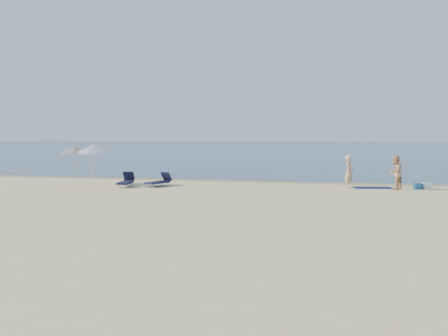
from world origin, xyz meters
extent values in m
plane|color=#CEBF89|center=(0.00, 0.00, 0.00)|extent=(160.00, 160.00, 0.00)
cube|color=#0B2646|center=(0.00, 100.00, 0.00)|extent=(240.00, 160.00, 0.01)
cube|color=#847254|center=(0.00, 19.40, 0.00)|extent=(240.00, 1.60, 0.00)
imported|color=#DF9F7D|center=(3.14, 16.80, 0.88)|extent=(0.59, 0.74, 1.75)
imported|color=tan|center=(5.48, 16.47, 0.87)|extent=(0.98, 1.06, 1.75)
cube|color=#0D1845|center=(4.35, 17.01, 0.02)|extent=(2.14, 1.44, 0.03)
cube|color=white|center=(7.07, 17.15, 0.17)|extent=(0.49, 0.46, 0.33)
cube|color=#1B5C92|center=(6.63, 17.04, 0.15)|extent=(0.48, 0.39, 0.30)
cylinder|color=silver|center=(-10.52, 13.96, 1.05)|extent=(0.07, 0.46, 2.17)
cone|color=white|center=(-10.52, 14.37, 2.12)|extent=(2.03, 2.06, 0.69)
sphere|color=silver|center=(-10.52, 14.37, 2.31)|extent=(0.06, 0.06, 0.06)
cylinder|color=silver|center=(-12.09, 14.90, 0.96)|extent=(0.06, 0.12, 2.01)
cone|color=beige|center=(-12.09, 14.97, 1.96)|extent=(2.04, 2.05, 0.38)
sphere|color=silver|center=(-12.09, 14.97, 2.14)|extent=(0.06, 0.06, 0.06)
cube|color=black|center=(-8.61, 14.18, 0.23)|extent=(0.87, 1.67, 0.11)
cube|color=black|center=(-8.76, 14.96, 0.53)|extent=(0.65, 0.49, 0.51)
cylinder|color=#A5A5AD|center=(-8.38, 14.23, 0.12)|extent=(0.03, 0.03, 0.23)
cube|color=#141738|center=(-6.99, 14.77, 0.23)|extent=(1.04, 1.66, 0.10)
cube|color=#141738|center=(-6.74, 15.51, 0.52)|extent=(0.66, 0.54, 0.50)
cylinder|color=#A5A5AD|center=(-6.77, 14.69, 0.11)|extent=(0.03, 0.03, 0.23)
camera|label=1|loc=(4.35, -13.68, 2.91)|focal=45.00mm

